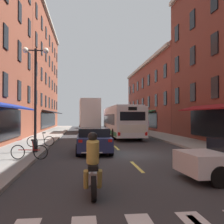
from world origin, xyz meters
TOP-DOWN VIEW (x-y plane):
  - ground_plane at (0.00, 0.00)m, footprint 34.80×80.00m
  - lane_centre_dashes at (0.00, -0.25)m, footprint 0.14×73.90m
  - sidewalk_left at (-5.90, 0.00)m, footprint 3.00×80.00m
  - transit_bus at (1.67, 11.99)m, footprint 2.71×11.64m
  - box_truck at (-1.40, 19.83)m, footprint 2.68×8.22m
  - sedan_mid at (-1.69, 31.86)m, footprint 1.94×4.51m
  - sedan_far at (-1.62, 0.90)m, footprint 1.99×4.23m
  - motorcycle_rider at (-1.96, -6.99)m, footprint 0.62×2.07m
  - bicycle_near at (-4.92, 3.06)m, footprint 1.69×0.49m
  - bicycle_mid at (-4.63, -2.02)m, footprint 1.70×0.48m
  - pedestrian_mid at (5.10, 14.81)m, footprint 0.36×0.36m
  - street_lamp_twin at (-4.82, 0.50)m, footprint 1.42×0.32m

SIDE VIEW (x-z plane):
  - ground_plane at x=0.00m, z-range -0.10..0.00m
  - lane_centre_dashes at x=0.00m, z-range 0.00..0.01m
  - sidewalk_left at x=-5.90m, z-range 0.00..0.14m
  - bicycle_near at x=-4.92m, z-range 0.05..0.96m
  - bicycle_mid at x=-4.63m, z-range 0.05..0.96m
  - sedan_mid at x=-1.69m, z-range 0.03..1.32m
  - motorcycle_rider at x=-1.96m, z-range -0.12..1.54m
  - sedan_far at x=-1.62m, z-range 0.01..1.44m
  - pedestrian_mid at x=5.10m, z-range 0.16..1.85m
  - transit_bus at x=1.67m, z-range 0.08..3.14m
  - box_truck at x=-1.40m, z-range 0.03..4.27m
  - street_lamp_twin at x=-4.82m, z-range 0.44..6.18m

